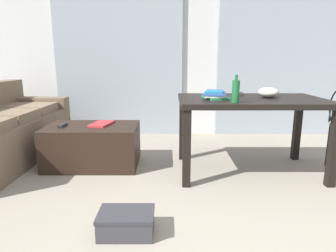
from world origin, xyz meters
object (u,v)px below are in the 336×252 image
object	(u,v)px
craft_table	(250,108)
tv_remote_on_table	(241,94)
book_stack	(215,95)
magazine	(101,124)
bowl	(268,92)
tv_remote_primary	(62,125)
bottle_near	(235,91)
shoebox	(126,223)
coffee_table	(93,146)

from	to	relation	value
craft_table	tv_remote_on_table	distance (m)	0.27
tv_remote_on_table	book_stack	bearing A→B (deg)	-122.52
craft_table	magazine	xyz separation A→B (m)	(-1.50, 0.22, -0.21)
bowl	book_stack	xyz separation A→B (m)	(-0.53, -0.10, -0.01)
craft_table	tv_remote_primary	distance (m)	1.90
bottle_near	shoebox	xyz separation A→B (m)	(-0.84, -0.78, -0.77)
tv_remote_on_table	magazine	bearing A→B (deg)	-164.88
bottle_near	bowl	distance (m)	0.54
bottle_near	bowl	bearing A→B (deg)	41.82
bottle_near	book_stack	bearing A→B (deg)	116.43
coffee_table	book_stack	world-z (taller)	book_stack
bottle_near	magazine	distance (m)	1.44
tv_remote_on_table	magazine	size ratio (longest dim) A/B	0.58
coffee_table	bowl	size ratio (longest dim) A/B	4.78
craft_table	tv_remote_primary	bearing A→B (deg)	175.88
bowl	tv_remote_primary	world-z (taller)	bowl
coffee_table	craft_table	distance (m)	1.66
bowl	bottle_near	bearing A→B (deg)	-138.18
coffee_table	book_stack	xyz separation A→B (m)	(1.24, -0.22, 0.56)
tv_remote_on_table	magazine	xyz separation A→B (m)	(-1.46, -0.02, -0.31)
coffee_table	bowl	distance (m)	1.87
bottle_near	shoebox	bearing A→B (deg)	-137.18
craft_table	bowl	distance (m)	0.23
bowl	craft_table	bearing A→B (deg)	-166.30
craft_table	magazine	bearing A→B (deg)	171.61
coffee_table	craft_table	bearing A→B (deg)	-6.17
book_stack	tv_remote_on_table	world-z (taller)	book_stack
tv_remote_primary	tv_remote_on_table	bearing A→B (deg)	6.55
coffee_table	book_stack	bearing A→B (deg)	-10.30
book_stack	tv_remote_primary	bearing A→B (deg)	172.97
bottle_near	book_stack	distance (m)	0.30
book_stack	craft_table	bearing A→B (deg)	8.33
craft_table	bowl	bearing A→B (deg)	13.70
tv_remote_primary	magazine	bearing A→B (deg)	15.80
coffee_table	magazine	xyz separation A→B (m)	(0.09, 0.05, 0.22)
bottle_near	tv_remote_primary	bearing A→B (deg)	164.72
bowl	shoebox	bearing A→B (deg)	-137.50
coffee_table	magazine	bearing A→B (deg)	28.14
book_stack	shoebox	distance (m)	1.45
coffee_table	tv_remote_on_table	world-z (taller)	tv_remote_on_table
magazine	tv_remote_on_table	bearing A→B (deg)	14.37
bottle_near	tv_remote_on_table	size ratio (longest dim) A/B	1.37
bowl	magazine	xyz separation A→B (m)	(-1.68, 0.18, -0.35)
bottle_near	tv_remote_primary	distance (m)	1.76
tv_remote_primary	magazine	size ratio (longest dim) A/B	0.51
tv_remote_on_table	tv_remote_primary	world-z (taller)	tv_remote_on_table
coffee_table	tv_remote_on_table	xyz separation A→B (m)	(1.55, 0.07, 0.54)
coffee_table	tv_remote_primary	bearing A→B (deg)	-172.82
book_stack	tv_remote_primary	xyz separation A→B (m)	(-1.53, 0.19, -0.34)
book_stack	shoebox	bearing A→B (deg)	-124.20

